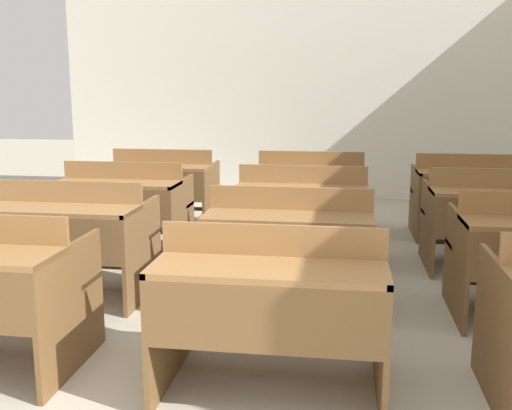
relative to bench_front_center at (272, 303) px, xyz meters
name	(u,v)px	position (x,y,z in m)	size (l,w,h in m)	color
wall_back	(298,84)	(-0.29, 5.40, 1.07)	(6.39, 0.06, 3.05)	white
bench_front_center	(272,303)	(0.00, 0.00, 0.00)	(1.08, 0.75, 0.83)	brown
bench_second_left	(69,235)	(-1.57, 1.14, 0.00)	(1.08, 0.75, 0.83)	brown
bench_second_center	(290,244)	(-0.01, 1.11, 0.00)	(1.08, 0.75, 0.83)	brown
bench_third_left	(123,205)	(-1.59, 2.25, 0.00)	(1.08, 0.75, 0.83)	brown
bench_third_center	(302,211)	(-0.01, 2.23, 0.00)	(1.08, 0.75, 0.83)	brown
bench_third_right	(496,216)	(1.56, 2.25, 0.00)	(1.08, 0.75, 0.83)	brown
bench_back_left	(162,185)	(-1.57, 3.35, 0.00)	(1.08, 0.75, 0.83)	brown
bench_back_center	(310,189)	(0.00, 3.36, 0.00)	(1.08, 0.75, 0.83)	brown
bench_back_right	(471,193)	(1.58, 3.34, 0.00)	(1.08, 0.75, 0.83)	brown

